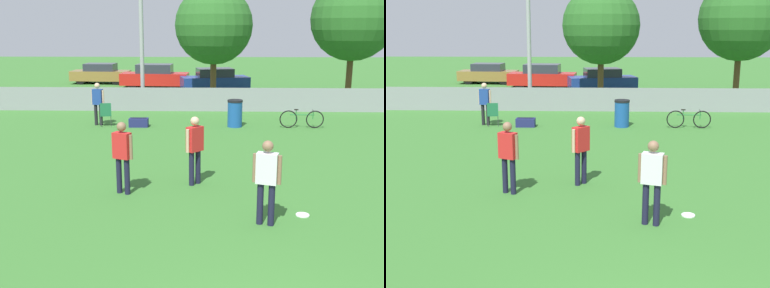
% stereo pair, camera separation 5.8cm
% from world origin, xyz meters
% --- Properties ---
extents(fence_backline, '(27.33, 0.07, 1.21)m').
position_xyz_m(fence_backline, '(0.00, 18.00, 0.55)').
color(fence_backline, gray).
rests_on(fence_backline, ground_plane).
extents(light_pole, '(0.90, 0.36, 7.95)m').
position_xyz_m(light_pole, '(-4.15, 19.10, 4.72)').
color(light_pole, '#9E9EA3').
rests_on(light_pole, ground_plane).
extents(tree_near_pole, '(4.06, 4.06, 5.95)m').
position_xyz_m(tree_near_pole, '(-0.70, 21.60, 3.91)').
color(tree_near_pole, brown).
rests_on(tree_near_pole, ground_plane).
extents(tree_far_right, '(4.32, 4.32, 6.40)m').
position_xyz_m(tree_far_right, '(6.45, 21.54, 4.23)').
color(tree_far_right, brown).
rests_on(tree_far_right, ground_plane).
extents(player_receiver_white, '(0.54, 0.33, 1.71)m').
position_xyz_m(player_receiver_white, '(0.14, 4.81, 1.00)').
color(player_receiver_white, '#191933').
rests_on(player_receiver_white, ground_plane).
extents(player_defender_red, '(0.52, 0.37, 1.71)m').
position_xyz_m(player_defender_red, '(-2.98, 6.56, 1.00)').
color(player_defender_red, '#191933').
rests_on(player_defender_red, ground_plane).
extents(player_thrower_red, '(0.44, 0.45, 1.71)m').
position_xyz_m(player_thrower_red, '(-1.32, 7.29, 1.00)').
color(player_thrower_red, '#191933').
rests_on(player_thrower_red, ground_plane).
extents(spectator_in_blue, '(0.53, 0.30, 1.69)m').
position_xyz_m(spectator_in_blue, '(-5.35, 14.62, 0.97)').
color(spectator_in_blue, black).
rests_on(spectator_in_blue, ground_plane).
extents(frisbee_disc, '(0.28, 0.28, 0.03)m').
position_xyz_m(frisbee_disc, '(0.98, 5.30, 0.01)').
color(frisbee_disc, white).
rests_on(frisbee_disc, ground_plane).
extents(folding_chair_sideline, '(0.51, 0.51, 0.93)m').
position_xyz_m(folding_chair_sideline, '(-5.02, 14.43, 0.52)').
color(folding_chair_sideline, '#333338').
rests_on(folding_chair_sideline, ground_plane).
extents(bicycle_sideline, '(1.71, 0.44, 0.74)m').
position_xyz_m(bicycle_sideline, '(2.65, 14.31, 0.36)').
color(bicycle_sideline, black).
rests_on(bicycle_sideline, ground_plane).
extents(trash_bin, '(0.60, 0.60, 1.06)m').
position_xyz_m(trash_bin, '(0.07, 14.48, 0.53)').
color(trash_bin, '#194C99').
rests_on(trash_bin, ground_plane).
extents(gear_bag_sideline, '(0.74, 0.41, 0.36)m').
position_xyz_m(gear_bag_sideline, '(-3.71, 14.36, 0.17)').
color(gear_bag_sideline, navy).
rests_on(gear_bag_sideline, ground_plane).
extents(parked_car_tan, '(4.06, 1.92, 1.38)m').
position_xyz_m(parked_car_tan, '(-8.42, 29.22, 0.68)').
color(parked_car_tan, black).
rests_on(parked_car_tan, ground_plane).
extents(parked_car_red, '(4.40, 1.97, 1.51)m').
position_xyz_m(parked_car_red, '(-4.40, 26.89, 0.73)').
color(parked_car_red, black).
rests_on(parked_car_red, ground_plane).
extents(parked_car_blue, '(4.34, 2.49, 1.37)m').
position_xyz_m(parked_car_blue, '(-0.56, 25.48, 0.67)').
color(parked_car_blue, black).
rests_on(parked_car_blue, ground_plane).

